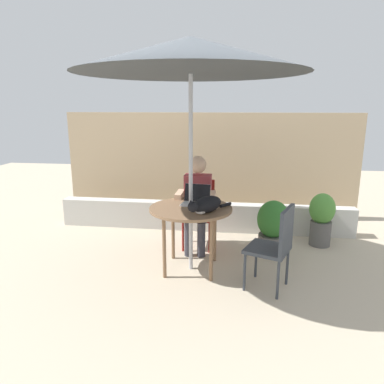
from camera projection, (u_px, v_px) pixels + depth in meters
ground_plane at (191, 268)px, 4.10m from camera, size 14.00×14.00×0.00m
fence_back at (208, 165)px, 5.95m from camera, size 4.85×0.08×1.73m
planter_wall_low at (203, 216)px, 5.35m from camera, size 4.37×0.20×0.42m
patio_table at (191, 213)px, 3.94m from camera, size 0.92×0.92×0.74m
patio_umbrella at (191, 55)px, 3.55m from camera, size 2.38×2.38×2.50m
chair_occupied at (199, 208)px, 4.70m from camera, size 0.40×0.40×0.88m
chair_empty at (276, 242)px, 3.52m from camera, size 0.52×0.52×0.88m
person_seated at (197, 198)px, 4.51m from camera, size 0.48×0.48×1.22m
laptop at (196, 198)px, 4.07m from camera, size 0.33×0.29×0.21m
cat at (206, 205)px, 3.71m from camera, size 0.44×0.54×0.17m
potted_plant_near_fence at (273, 225)px, 4.52m from camera, size 0.41×0.41×0.67m
potted_plant_by_chair at (322, 217)px, 4.71m from camera, size 0.33×0.33×0.71m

